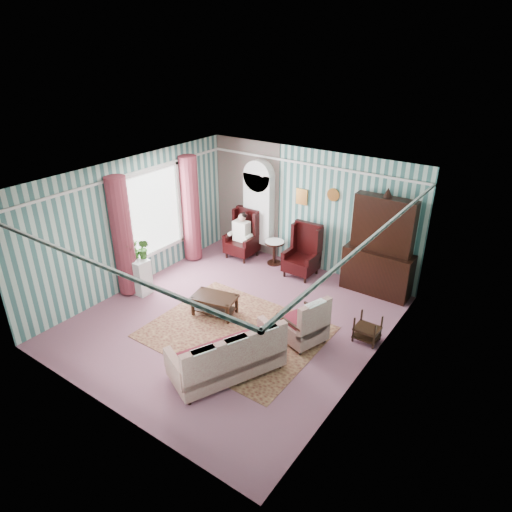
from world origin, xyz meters
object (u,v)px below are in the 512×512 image
Objects in this scene: wingback_right at (302,251)px; nest_table at (367,329)px; wingback_left at (242,234)px; dresser_hutch at (381,244)px; sofa at (226,349)px; floral_armchair at (303,319)px; plant_stand at (138,276)px; coffee_table at (215,305)px; round_side_table at (274,253)px; bookcase at (259,214)px; seated_woman at (242,236)px.

nest_table is (2.32, -1.55, -0.35)m from wingback_right.
wingback_left is 4.37m from nest_table.
sofa is (-1.00, -4.04, -0.69)m from dresser_hutch.
wingback_right is 3.85m from sofa.
wingback_right is 1.31× the size of floral_armchair.
plant_stand is 0.84× the size of floral_armchair.
floral_armchair is (-0.42, -2.52, -0.70)m from dresser_hutch.
coffee_table is (-1.91, -0.24, -0.27)m from floral_armchair.
plant_stand reaches higher than round_side_table.
sofa is 2.14× the size of coffee_table.
wingback_left is 2.31× the size of nest_table.
floral_armchair is (1.33, -2.25, -0.15)m from wingback_right.
nest_table is 0.61× the size of coffee_table.
seated_woman is (-0.25, -0.39, -0.53)m from bookcase.
seated_woman reaches higher than nest_table.
plant_stand is at bearing 97.21° from sofa.
wingback_left is 2.87m from plant_stand.
seated_woman is 0.62× the size of sofa.
wingback_left is 1.00× the size of wingback_right.
wingback_left reaches higher than nest_table.
floral_armchair is 1.95m from coffee_table.
wingback_right is 1.06× the size of seated_woman.
sofa is 1.63m from floral_armchair.
plant_stand reaches higher than nest_table.
sofa reaches higher than round_side_table.
wingback_left and wingback_right have the same top height.
sofa is (1.60, -3.92, 0.19)m from round_side_table.
wingback_left is 2.78m from coffee_table.
bookcase is at bearing 57.34° from wingback_left.
dresser_hutch is 2.95× the size of plant_stand.
bookcase is at bearing 153.08° from nest_table.
nest_table is 0.28× the size of sofa.
dresser_hutch is at bearing 8.89° from floral_armchair.
bookcase is 2.80× the size of plant_stand.
floral_armchair is 1.07× the size of coffee_table.
nest_table is 0.57× the size of floral_armchair.
wingback_right reaches higher than floral_armchair.
wingback_right is (1.50, -0.39, -0.50)m from bookcase.
bookcase reaches higher than floral_armchair.
seated_woman is at bearing -170.54° from round_side_table.
floral_armchair is at bearing 3.62° from sofa.
wingback_left is 1.56× the size of plant_stand.
dresser_hutch reaches higher than round_side_table.
round_side_table is at bearing 151.80° from nest_table.
dresser_hutch is at bearing 2.64° from round_side_table.
nest_table is at bearing 17.85° from coffee_table.
floral_armchair is at bearing -47.78° from round_side_table.
seated_woman is at bearing 72.23° from floral_armchair.
floral_armchair is at bearing 7.02° from coffee_table.
coffee_table is at bearing -103.25° from wingback_right.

